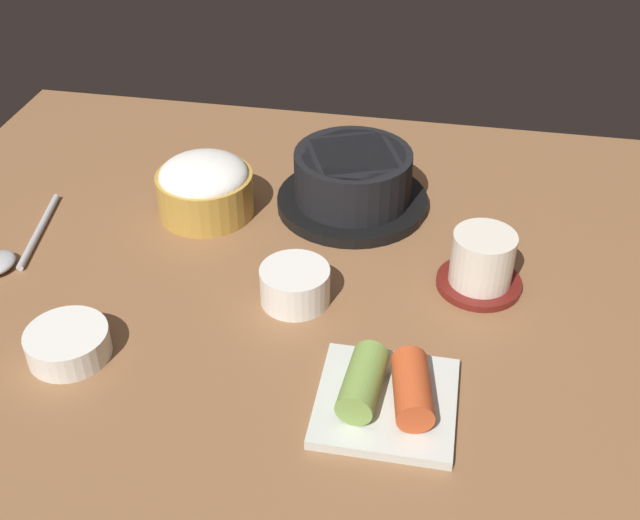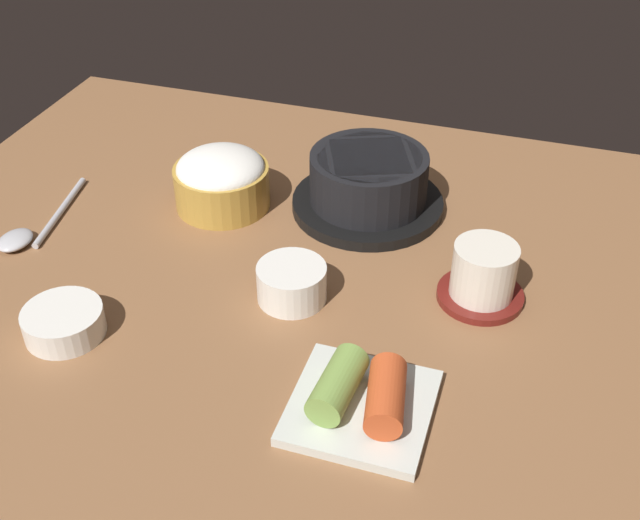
% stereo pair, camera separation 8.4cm
% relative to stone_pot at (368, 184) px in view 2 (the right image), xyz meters
% --- Properties ---
extents(dining_table, '(1.00, 0.76, 0.02)m').
position_rel_stone_pot_xyz_m(dining_table, '(-0.03, -0.14, -0.05)').
color(dining_table, brown).
rests_on(dining_table, ground).
extents(stone_pot, '(0.18, 0.18, 0.07)m').
position_rel_stone_pot_xyz_m(stone_pot, '(0.00, 0.00, 0.00)').
color(stone_pot, black).
rests_on(stone_pot, dining_table).
extents(rice_bowl, '(0.12, 0.12, 0.07)m').
position_rel_stone_pot_xyz_m(rice_bowl, '(-0.17, -0.05, 0.00)').
color(rice_bowl, '#B78C38').
rests_on(rice_bowl, dining_table).
extents(tea_cup_with_saucer, '(0.09, 0.09, 0.07)m').
position_rel_stone_pot_xyz_m(tea_cup_with_saucer, '(0.16, -0.13, -0.00)').
color(tea_cup_with_saucer, maroon).
rests_on(tea_cup_with_saucer, dining_table).
extents(banchan_cup_center, '(0.07, 0.07, 0.04)m').
position_rel_stone_pot_xyz_m(banchan_cup_center, '(-0.03, -0.19, -0.01)').
color(banchan_cup_center, white).
rests_on(banchan_cup_center, dining_table).
extents(kimchi_plate, '(0.12, 0.12, 0.04)m').
position_rel_stone_pot_xyz_m(kimchi_plate, '(0.08, -0.32, -0.02)').
color(kimchi_plate, silver).
rests_on(kimchi_plate, dining_table).
extents(side_bowl_near, '(0.08, 0.08, 0.03)m').
position_rel_stone_pot_xyz_m(side_bowl_near, '(-0.23, -0.31, -0.02)').
color(side_bowl_near, white).
rests_on(side_bowl_near, dining_table).
extents(spoon, '(0.05, 0.17, 0.01)m').
position_rel_stone_pot_xyz_m(spoon, '(-0.36, -0.18, -0.03)').
color(spoon, '#B7B7BC').
rests_on(spoon, dining_table).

